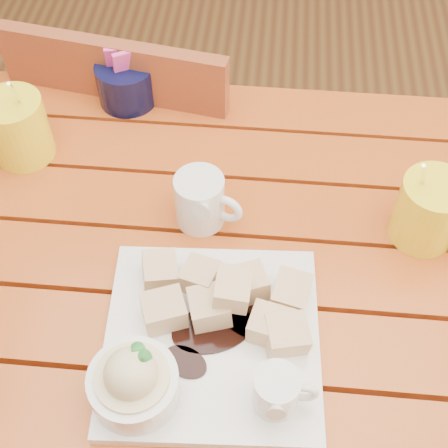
# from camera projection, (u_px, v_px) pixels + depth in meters

# --- Properties ---
(ground) EXTENTS (5.00, 5.00, 0.00)m
(ground) POSITION_uv_depth(u_px,v_px,m) (226.00, 442.00, 1.48)
(ground) COLOR #593219
(ground) RESTS_ON ground
(table) EXTENTS (1.20, 0.79, 0.75)m
(table) POSITION_uv_depth(u_px,v_px,m) (227.00, 305.00, 0.98)
(table) COLOR #A93915
(table) RESTS_ON ground
(dessert_plate) EXTENTS (0.29, 0.29, 0.11)m
(dessert_plate) POSITION_uv_depth(u_px,v_px,m) (198.00, 343.00, 0.78)
(dessert_plate) COLOR white
(dessert_plate) RESTS_ON table
(coffee_mug_left) EXTENTS (0.14, 0.10, 0.16)m
(coffee_mug_left) POSITION_uv_depth(u_px,v_px,m) (16.00, 127.00, 0.99)
(coffee_mug_left) COLOR yellow
(coffee_mug_left) RESTS_ON table
(coffee_mug_right) EXTENTS (0.13, 0.10, 0.16)m
(coffee_mug_right) POSITION_uv_depth(u_px,v_px,m) (431.00, 210.00, 0.88)
(coffee_mug_right) COLOR yellow
(coffee_mug_right) RESTS_ON table
(cream_pitcher) EXTENTS (0.11, 0.09, 0.09)m
(cream_pitcher) POSITION_uv_depth(u_px,v_px,m) (201.00, 200.00, 0.91)
(cream_pitcher) COLOR white
(cream_pitcher) RESTS_ON table
(sugar_caddy) EXTENTS (0.10, 0.10, 0.11)m
(sugar_caddy) POSITION_uv_depth(u_px,v_px,m) (126.00, 82.00, 1.08)
(sugar_caddy) COLOR black
(sugar_caddy) RESTS_ON table
(chair_far) EXTENTS (0.47, 0.47, 0.86)m
(chair_far) POSITION_uv_depth(u_px,v_px,m) (151.00, 157.00, 1.39)
(chair_far) COLOR brown
(chair_far) RESTS_ON ground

